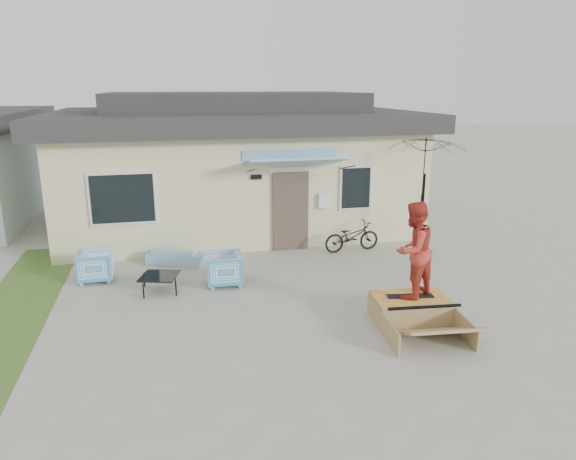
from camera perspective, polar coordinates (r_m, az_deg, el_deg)
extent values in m
plane|color=#9C9E8D|center=(9.83, 0.73, -10.18)|extent=(90.00, 90.00, 0.00)
cube|color=#3D6126|center=(11.82, -27.44, -7.46)|extent=(1.40, 8.00, 0.01)
cube|color=beige|center=(16.96, -5.85, 6.02)|extent=(10.00, 7.00, 3.00)
cube|color=#282828|center=(16.77, -6.02, 11.93)|extent=(10.80, 7.80, 0.50)
cube|color=#282828|center=(16.75, -6.07, 13.81)|extent=(7.50, 4.50, 0.60)
cube|color=brown|center=(13.81, 0.29, 2.04)|extent=(0.95, 0.08, 2.10)
cube|color=white|center=(13.38, -17.52, 3.28)|extent=(1.60, 0.06, 1.30)
cube|color=white|center=(14.23, 7.36, 4.57)|extent=(0.90, 0.06, 1.20)
cube|color=teal|center=(13.07, 0.82, 7.51)|extent=(2.50, 1.09, 0.29)
imported|color=teal|center=(13.20, -12.15, -2.48)|extent=(1.42, 0.87, 0.53)
imported|color=teal|center=(12.54, -20.18, -3.53)|extent=(0.71, 0.76, 0.76)
imported|color=teal|center=(11.63, -6.95, -4.05)|extent=(0.76, 0.80, 0.79)
cube|color=black|center=(11.56, -13.77, -5.64)|extent=(0.92, 0.92, 0.36)
imported|color=black|center=(13.92, 6.95, -0.36)|extent=(1.57, 0.68, 0.98)
cylinder|color=black|center=(13.93, 14.38, 1.66)|extent=(0.05, 0.05, 2.10)
imported|color=black|center=(13.79, 14.58, 4.49)|extent=(2.24, 2.13, 0.90)
cube|color=black|center=(10.10, 13.15, -6.94)|extent=(0.89, 0.36, 0.05)
imported|color=#B73528|center=(9.79, 13.47, -1.93)|extent=(1.09, 1.02, 1.79)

